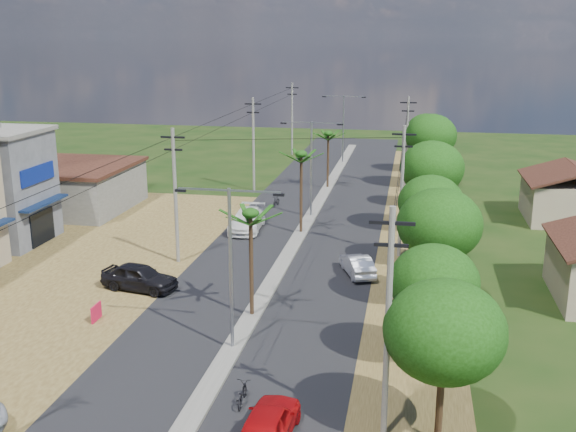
{
  "coord_description": "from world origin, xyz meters",
  "views": [
    {
      "loc": [
        8.06,
        -28.69,
        14.66
      ],
      "look_at": [
        0.1,
        14.05,
        3.0
      ],
      "focal_mm": 42.0,
      "sensor_mm": 36.0,
      "label": 1
    }
  ],
  "objects_px": {
    "car_parked_dark": "(139,277)",
    "car_silver_mid": "(357,265)",
    "car_white_far": "(247,220)",
    "car_red_near": "(268,425)",
    "roadside_sign": "(96,313)",
    "moto_rider_east": "(242,395)"
  },
  "relations": [
    {
      "from": "car_parked_dark",
      "to": "moto_rider_east",
      "type": "relative_size",
      "value": 2.83
    },
    {
      "from": "car_silver_mid",
      "to": "roadside_sign",
      "type": "relative_size",
      "value": 3.52
    },
    {
      "from": "moto_rider_east",
      "to": "car_red_near",
      "type": "bearing_deg",
      "value": 120.16
    },
    {
      "from": "roadside_sign",
      "to": "car_white_far",
      "type": "bearing_deg",
      "value": 77.96
    },
    {
      "from": "car_parked_dark",
      "to": "moto_rider_east",
      "type": "bearing_deg",
      "value": -130.62
    },
    {
      "from": "car_red_near",
      "to": "car_white_far",
      "type": "bearing_deg",
      "value": -71.37
    },
    {
      "from": "car_white_far",
      "to": "moto_rider_east",
      "type": "bearing_deg",
      "value": -79.45
    },
    {
      "from": "car_white_far",
      "to": "car_silver_mid",
      "type": "bearing_deg",
      "value": -45.72
    },
    {
      "from": "car_white_far",
      "to": "roadside_sign",
      "type": "xyz_separation_m",
      "value": [
        -3.73,
        -18.24,
        -0.34
      ]
    },
    {
      "from": "car_red_near",
      "to": "car_white_far",
      "type": "relative_size",
      "value": 0.79
    },
    {
      "from": "car_red_near",
      "to": "car_parked_dark",
      "type": "distance_m",
      "value": 17.56
    },
    {
      "from": "car_red_near",
      "to": "car_parked_dark",
      "type": "bearing_deg",
      "value": -48.86
    },
    {
      "from": "moto_rider_east",
      "to": "roadside_sign",
      "type": "height_order",
      "value": "roadside_sign"
    },
    {
      "from": "moto_rider_east",
      "to": "roadside_sign",
      "type": "xyz_separation_m",
      "value": [
        -9.68,
        6.73,
        0.03
      ]
    },
    {
      "from": "roadside_sign",
      "to": "moto_rider_east",
      "type": "bearing_deg",
      "value": -35.3
    },
    {
      "from": "car_red_near",
      "to": "moto_rider_east",
      "type": "bearing_deg",
      "value": -53.24
    },
    {
      "from": "car_red_near",
      "to": "car_silver_mid",
      "type": "bearing_deg",
      "value": -91.98
    },
    {
      "from": "car_red_near",
      "to": "moto_rider_east",
      "type": "height_order",
      "value": "car_red_near"
    },
    {
      "from": "car_parked_dark",
      "to": "car_silver_mid",
      "type": "bearing_deg",
      "value": -57.8
    },
    {
      "from": "car_red_near",
      "to": "car_silver_mid",
      "type": "height_order",
      "value": "car_red_near"
    },
    {
      "from": "car_silver_mid",
      "to": "car_white_far",
      "type": "bearing_deg",
      "value": -63.83
    },
    {
      "from": "car_red_near",
      "to": "moto_rider_east",
      "type": "distance_m",
      "value": 2.95
    }
  ]
}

